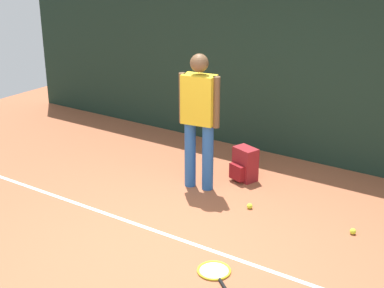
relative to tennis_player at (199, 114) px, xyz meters
The scene contains 8 objects.
ground_plane 1.77m from the tennis_player, 68.29° to the right, with size 12.00×12.00×0.00m, color #9E5638.
back_fence 1.73m from the tennis_player, 71.40° to the left, with size 10.00×0.10×2.43m, color #192D23.
court_line 1.63m from the tennis_player, 65.43° to the right, with size 9.00×0.05×0.00m, color white.
tennis_player is the anchor object (origin of this frame).
tennis_racket 2.14m from the tennis_player, 52.36° to the right, with size 0.59×0.52×0.03m.
backpack 0.98m from the tennis_player, 54.13° to the left, with size 0.35×0.35×0.44m.
tennis_ball_near_player 1.25m from the tennis_player, 11.78° to the right, with size 0.07×0.07×0.07m, color #CCE033.
tennis_ball_by_fence 2.22m from the tennis_player, ahead, with size 0.07×0.07×0.07m, color #CCE033.
Camera 1 is at (2.88, -3.92, 2.95)m, focal length 51.26 mm.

